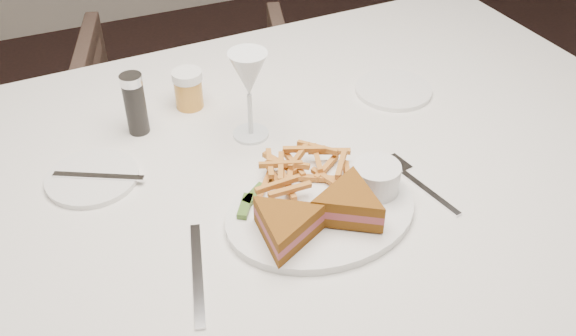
% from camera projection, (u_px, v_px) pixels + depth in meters
% --- Properties ---
extents(table, '(1.64, 1.13, 0.75)m').
position_uv_depth(table, '(279.00, 311.00, 1.37)').
color(table, silver).
rests_on(table, ground).
extents(chair_far, '(0.78, 0.75, 0.65)m').
position_uv_depth(chair_far, '(191.00, 121.00, 2.02)').
color(chair_far, '#49362C').
rests_on(chair_far, ground).
extents(table_setting, '(0.79, 0.62, 0.18)m').
position_uv_depth(table_setting, '(290.00, 168.00, 1.09)').
color(table_setting, white).
rests_on(table_setting, table).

